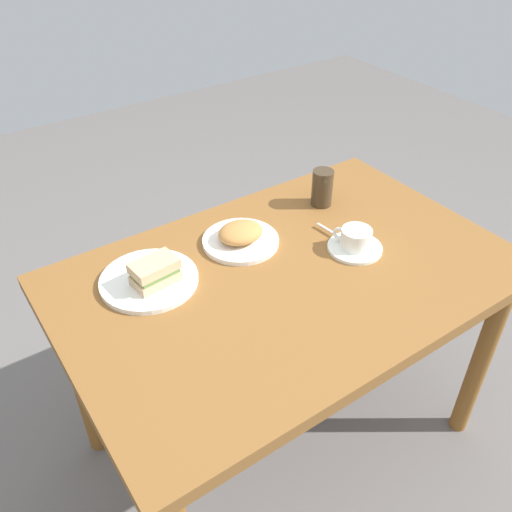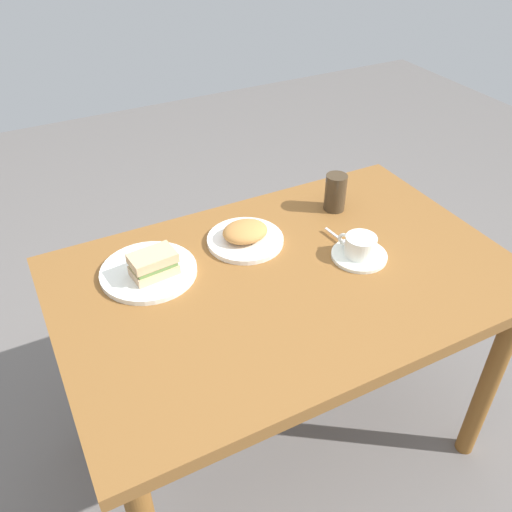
{
  "view_description": "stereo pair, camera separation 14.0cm",
  "coord_description": "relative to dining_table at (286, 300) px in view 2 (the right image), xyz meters",
  "views": [
    {
      "loc": [
        0.69,
        0.85,
        1.58
      ],
      "look_at": [
        0.05,
        -0.07,
        0.73
      ],
      "focal_mm": 37.95,
      "sensor_mm": 36.0,
      "label": 1
    },
    {
      "loc": [
        0.57,
        0.92,
        1.58
      ],
      "look_at": [
        0.05,
        -0.07,
        0.73
      ],
      "focal_mm": 37.95,
      "sensor_mm": 36.0,
      "label": 2
    }
  ],
  "objects": [
    {
      "name": "sandwich_front",
      "position": [
        0.31,
        -0.14,
        0.13
      ],
      "size": [
        0.12,
        0.08,
        0.06
      ],
      "color": "#D6AF84",
      "rests_on": "sandwich_plate"
    },
    {
      "name": "coffee_cup",
      "position": [
        -0.21,
        0.02,
        0.13
      ],
      "size": [
        0.08,
        0.1,
        0.05
      ],
      "color": "white",
      "rests_on": "coffee_saucer"
    },
    {
      "name": "sandwich_plate",
      "position": [
        0.32,
        -0.17,
        0.09
      ],
      "size": [
        0.25,
        0.25,
        0.01
      ],
      "primitive_type": "cylinder",
      "color": "white",
      "rests_on": "dining_table"
    },
    {
      "name": "coffee_saucer",
      "position": [
        -0.21,
        0.02,
        0.09
      ],
      "size": [
        0.15,
        0.15,
        0.01
      ],
      "primitive_type": "cylinder",
      "color": "white",
      "rests_on": "dining_table"
    },
    {
      "name": "side_plate",
      "position": [
        0.03,
        -0.18,
        0.09
      ],
      "size": [
        0.21,
        0.21,
        0.01
      ],
      "primitive_type": "cylinder",
      "color": "white",
      "rests_on": "dining_table"
    },
    {
      "name": "ground_plane",
      "position": [
        0.0,
        0.0,
        -0.61
      ],
      "size": [
        6.0,
        6.0,
        0.0
      ],
      "primitive_type": "plane",
      "color": "#66625F"
    },
    {
      "name": "dining_table",
      "position": [
        0.0,
        0.0,
        0.0
      ],
      "size": [
        1.17,
        0.76,
        0.7
      ],
      "color": "brown",
      "rests_on": "ground_plane"
    },
    {
      "name": "drinking_glass",
      "position": [
        -0.28,
        -0.21,
        0.14
      ],
      "size": [
        0.06,
        0.06,
        0.11
      ],
      "primitive_type": "cylinder",
      "color": "#403221",
      "rests_on": "dining_table"
    },
    {
      "name": "spoon",
      "position": [
        -0.2,
        -0.05,
        0.1
      ],
      "size": [
        0.02,
        0.1,
        0.01
      ],
      "color": "silver",
      "rests_on": "coffee_saucer"
    },
    {
      "name": "side_food_pile",
      "position": [
        0.03,
        -0.18,
        0.12
      ],
      "size": [
        0.13,
        0.11,
        0.04
      ],
      "primitive_type": "ellipsoid",
      "color": "#C28342",
      "rests_on": "side_plate"
    }
  ]
}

